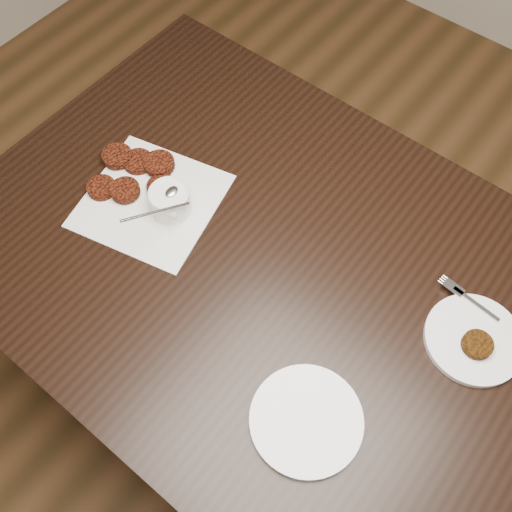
# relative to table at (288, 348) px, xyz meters

# --- Properties ---
(floor) EXTENTS (4.00, 4.00, 0.00)m
(floor) POSITION_rel_table_xyz_m (0.05, -0.12, -0.38)
(floor) COLOR brown
(floor) RESTS_ON ground
(table) EXTENTS (1.47, 0.94, 0.75)m
(table) POSITION_rel_table_xyz_m (0.00, 0.00, 0.00)
(table) COLOR black
(table) RESTS_ON floor
(napkin) EXTENTS (0.34, 0.34, 0.00)m
(napkin) POSITION_rel_table_xyz_m (-0.37, -0.04, 0.38)
(napkin) COLOR white
(napkin) RESTS_ON table
(sauce_ramekin) EXTENTS (0.15, 0.15, 0.12)m
(sauce_ramekin) POSITION_rel_table_xyz_m (-0.32, -0.03, 0.44)
(sauce_ramekin) COLOR white
(sauce_ramekin) RESTS_ON napkin
(patty_cluster) EXTENTS (0.25, 0.25, 0.02)m
(patty_cluster) POSITION_rel_table_xyz_m (-0.44, -0.02, 0.39)
(patty_cluster) COLOR maroon
(patty_cluster) RESTS_ON napkin
(plate_with_patty) EXTENTS (0.20, 0.20, 0.03)m
(plate_with_patty) POSITION_rel_table_xyz_m (0.34, 0.11, 0.39)
(plate_with_patty) COLOR white
(plate_with_patty) RESTS_ON table
(plate_empty) EXTENTS (0.26, 0.26, 0.01)m
(plate_empty) POSITION_rel_table_xyz_m (0.18, -0.22, 0.38)
(plate_empty) COLOR white
(plate_empty) RESTS_ON table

